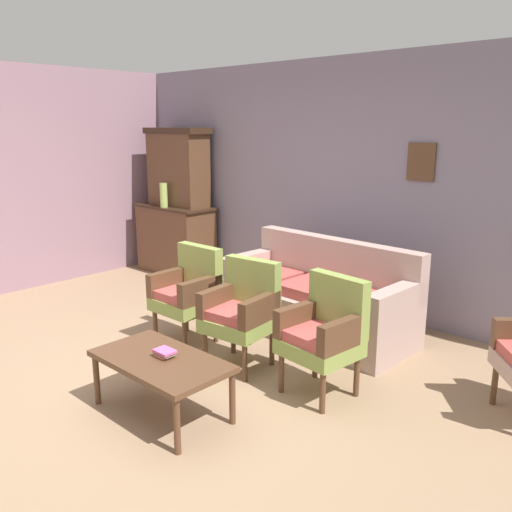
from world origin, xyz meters
TOP-DOWN VIEW (x-y plane):
  - ground_plane at (0.00, 0.00)m, footprint 7.68×7.68m
  - wall_back_with_decor at (0.00, 2.63)m, footprint 6.40×0.09m
  - side_cabinet at (-2.45, 2.25)m, footprint 1.16×0.55m
  - cabinet_upper_hutch at (-2.45, 2.33)m, footprint 0.99×0.38m
  - vase_on_cabinet at (-2.44, 2.06)m, footprint 0.10×0.10m
  - floral_couch at (0.32, 1.77)m, footprint 1.96×0.88m
  - armchair_near_couch_end at (-0.43, 0.77)m, footprint 0.53×0.50m
  - armchair_near_cabinet at (0.30, 0.73)m, footprint 0.57×0.55m
  - armchair_row_middle at (1.10, 0.80)m, footprint 0.57×0.54m
  - coffee_table at (0.45, -0.23)m, footprint 1.00×0.56m
  - book_stack_on_table at (0.45, -0.20)m, footprint 0.16×0.11m

SIDE VIEW (x-z plane):
  - ground_plane at x=0.00m, z-range 0.00..0.00m
  - floral_couch at x=0.32m, z-range -0.12..0.78m
  - coffee_table at x=0.45m, z-range 0.17..0.59m
  - book_stack_on_table at x=0.45m, z-range 0.42..0.48m
  - side_cabinet at x=-2.45m, z-range 0.00..0.93m
  - armchair_near_couch_end at x=-0.43m, z-range 0.05..0.95m
  - armchair_near_cabinet at x=0.30m, z-range 0.05..0.95m
  - armchair_row_middle at x=1.10m, z-range 0.05..0.95m
  - vase_on_cabinet at x=-2.44m, z-range 0.93..1.25m
  - wall_back_with_decor at x=0.00m, z-range 0.00..2.70m
  - cabinet_upper_hutch at x=-2.45m, z-range 0.94..1.97m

